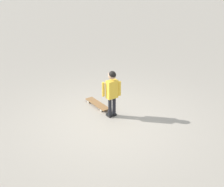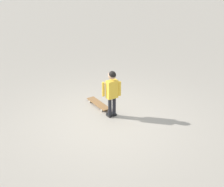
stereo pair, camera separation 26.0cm
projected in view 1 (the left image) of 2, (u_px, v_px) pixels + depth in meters
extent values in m
plane|color=#9E9384|center=(109.00, 123.00, 6.75)|extent=(50.00, 50.00, 0.00)
cylinder|color=black|center=(110.00, 107.00, 6.89)|extent=(0.08, 0.08, 0.42)
cube|color=black|center=(109.00, 115.00, 7.00)|extent=(0.13, 0.17, 0.05)
cylinder|color=black|center=(114.00, 106.00, 6.94)|extent=(0.08, 0.08, 0.42)
cube|color=black|center=(113.00, 114.00, 7.05)|extent=(0.13, 0.17, 0.05)
cube|color=gold|center=(112.00, 89.00, 6.74)|extent=(0.28, 0.22, 0.40)
cylinder|color=gold|center=(103.00, 89.00, 6.74)|extent=(0.06, 0.06, 0.32)
cylinder|color=gold|center=(120.00, 88.00, 6.78)|extent=(0.06, 0.06, 0.32)
sphere|color=tan|center=(112.00, 75.00, 6.61)|extent=(0.17, 0.17, 0.17)
sphere|color=black|center=(112.00, 75.00, 6.60)|extent=(0.16, 0.16, 0.16)
cube|color=olive|center=(97.00, 104.00, 7.43)|extent=(0.46, 0.79, 0.02)
cube|color=#B7B7BC|center=(91.00, 100.00, 7.64)|extent=(0.11, 0.07, 0.02)
cube|color=#B7B7BC|center=(104.00, 109.00, 7.24)|extent=(0.11, 0.07, 0.02)
cylinder|color=beige|center=(89.00, 102.00, 7.61)|extent=(0.05, 0.06, 0.06)
cylinder|color=beige|center=(94.00, 100.00, 7.69)|extent=(0.05, 0.06, 0.06)
cylinder|color=beige|center=(101.00, 110.00, 7.21)|extent=(0.05, 0.06, 0.06)
cylinder|color=beige|center=(107.00, 109.00, 7.29)|extent=(0.05, 0.06, 0.06)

